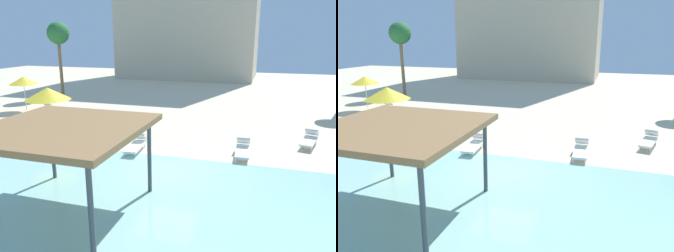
# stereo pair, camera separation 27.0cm
# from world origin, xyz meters

# --- Properties ---
(ground_plane) EXTENTS (80.00, 80.00, 0.00)m
(ground_plane) POSITION_xyz_m (0.00, 0.00, 0.00)
(ground_plane) COLOR beige
(lagoon_water) EXTENTS (44.00, 13.50, 0.04)m
(lagoon_water) POSITION_xyz_m (0.00, -5.25, 0.02)
(lagoon_water) COLOR #99D1C6
(lagoon_water) RESTS_ON ground
(shade_pavilion) EXTENTS (4.55, 4.55, 2.75)m
(shade_pavilion) POSITION_xyz_m (-1.92, -3.91, 2.58)
(shade_pavilion) COLOR #42474C
(shade_pavilion) RESTS_ON ground
(beach_umbrella_yellow_0) EXTENTS (1.97, 1.97, 2.46)m
(beach_umbrella_yellow_0) POSITION_xyz_m (-13.24, 7.75, 2.18)
(beach_umbrella_yellow_0) COLOR silver
(beach_umbrella_yellow_0) RESTS_ON ground
(beach_umbrella_yellow_3) EXTENTS (2.26, 2.26, 2.77)m
(beach_umbrella_yellow_3) POSITION_xyz_m (-6.94, 2.08, 2.45)
(beach_umbrella_yellow_3) COLOR silver
(beach_umbrella_yellow_3) RESTS_ON ground
(lounge_chair_0) EXTENTS (1.15, 1.99, 0.74)m
(lounge_chair_0) POSITION_xyz_m (-7.39, 4.95, 0.33)
(lounge_chair_0) COLOR white
(lounge_chair_0) RESTS_ON ground
(lounge_chair_1) EXTENTS (0.68, 1.92, 0.74)m
(lounge_chair_1) POSITION_xyz_m (2.76, 2.63, 0.33)
(lounge_chair_1) COLOR white
(lounge_chair_1) RESTS_ON ground
(lounge_chair_2) EXTENTS (1.05, 1.99, 0.74)m
(lounge_chair_2) POSITION_xyz_m (5.78, 5.11, 0.33)
(lounge_chair_2) COLOR white
(lounge_chair_2) RESTS_ON ground
(lounge_chair_3) EXTENTS (1.12, 1.99, 0.74)m
(lounge_chair_3) POSITION_xyz_m (-11.49, 7.53, 0.33)
(lounge_chair_3) COLOR white
(lounge_chair_3) RESTS_ON ground
(lounge_chair_5) EXTENTS (0.77, 1.94, 0.74)m
(lounge_chair_5) POSITION_xyz_m (-2.09, 1.85, 0.33)
(lounge_chair_5) COLOR white
(lounge_chair_5) RESTS_ON ground
(palm_tree_2) EXTENTS (1.90, 1.90, 6.48)m
(palm_tree_2) POSITION_xyz_m (-14.18, 13.67, 5.36)
(palm_tree_2) COLOR brown
(palm_tree_2) RESTS_ON ground
(hotel_block_0) EXTENTS (17.18, 9.65, 19.44)m
(hotel_block_0) POSITION_xyz_m (-6.86, 31.67, 9.72)
(hotel_block_0) COLOR beige
(hotel_block_0) RESTS_ON ground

